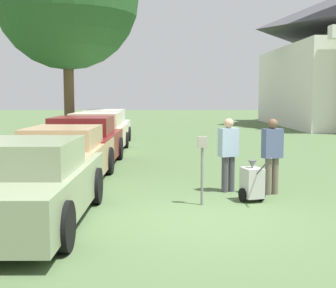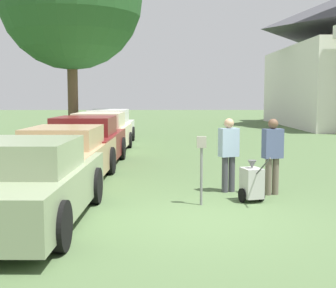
% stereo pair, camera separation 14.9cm
% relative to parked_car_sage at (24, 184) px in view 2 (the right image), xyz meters
% --- Properties ---
extents(ground_plane, '(120.00, 120.00, 0.00)m').
position_rel_parked_car_sage_xyz_m(ground_plane, '(2.98, 0.24, -0.67)').
color(ground_plane, '#4C663D').
extents(parked_car_sage, '(2.17, 4.68, 1.42)m').
position_rel_parked_car_sage_xyz_m(parked_car_sage, '(0.00, 0.00, 0.00)').
color(parked_car_sage, gray).
rests_on(parked_car_sage, ground_plane).
extents(parked_car_tan, '(2.01, 5.11, 1.40)m').
position_rel_parked_car_sage_xyz_m(parked_car_tan, '(-0.00, 3.43, -0.01)').
color(parked_car_tan, tan).
rests_on(parked_car_tan, ground_plane).
extents(parked_car_maroon, '(2.13, 4.78, 1.50)m').
position_rel_parked_car_sage_xyz_m(parked_car_maroon, '(-0.00, 6.36, 0.04)').
color(parked_car_maroon, maroon).
rests_on(parked_car_maroon, ground_plane).
extents(parked_car_cream, '(2.12, 5.21, 1.50)m').
position_rel_parked_car_sage_xyz_m(parked_car_cream, '(-0.00, 9.67, 0.02)').
color(parked_car_cream, beige).
rests_on(parked_car_cream, ground_plane).
extents(parked_car_white, '(2.00, 5.12, 1.52)m').
position_rel_parked_car_sage_xyz_m(parked_car_white, '(-0.00, 12.67, 0.03)').
color(parked_car_white, silver).
rests_on(parked_car_white, ground_plane).
extents(parking_meter, '(0.18, 0.09, 1.35)m').
position_rel_parked_car_sage_xyz_m(parking_meter, '(3.07, 1.29, 0.27)').
color(parking_meter, slate).
rests_on(parking_meter, ground_plane).
extents(person_worker, '(0.47, 0.35, 1.64)m').
position_rel_parked_car_sage_xyz_m(person_worker, '(3.77, 2.53, 0.26)').
color(person_worker, '#3F3F47').
rests_on(person_worker, ground_plane).
extents(person_supervisor, '(0.46, 0.32, 1.64)m').
position_rel_parked_car_sage_xyz_m(person_supervisor, '(4.67, 2.23, 0.26)').
color(person_supervisor, '#665B4C').
rests_on(person_supervisor, ground_plane).
extents(equipment_cart, '(0.53, 1.00, 1.00)m').
position_rel_parked_car_sage_xyz_m(equipment_cart, '(4.11, 1.57, -0.28)').
color(equipment_cart, '#B2B2AD').
rests_on(equipment_cart, ground_plane).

